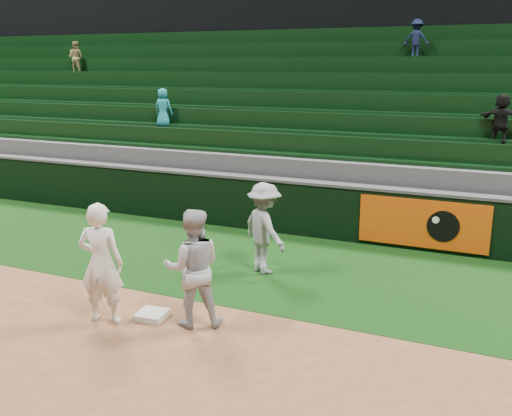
{
  "coord_description": "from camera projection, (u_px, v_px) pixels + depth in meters",
  "views": [
    {
      "loc": [
        4.39,
        -6.62,
        3.76
      ],
      "look_at": [
        0.47,
        2.3,
        1.3
      ],
      "focal_mm": 40.0,
      "sensor_mm": 36.0,
      "label": 1
    }
  ],
  "objects": [
    {
      "name": "ground",
      "position": [
        166.0,
        324.0,
        8.51
      ],
      "size": [
        70.0,
        70.0,
        0.0
      ],
      "primitive_type": "plane",
      "color": "brown",
      "rests_on": "ground"
    },
    {
      "name": "foul_grass",
      "position": [
        249.0,
        262.0,
        11.17
      ],
      "size": [
        36.0,
        4.2,
        0.01
      ],
      "primitive_type": "cube",
      "color": "black",
      "rests_on": "ground"
    },
    {
      "name": "upper_deck",
      "position": [
        400.0,
        6.0,
        22.52
      ],
      "size": [
        40.0,
        12.0,
        12.0
      ],
      "primitive_type": "cube",
      "color": "black",
      "rests_on": "ground"
    },
    {
      "name": "first_base",
      "position": [
        152.0,
        315.0,
        8.69
      ],
      "size": [
        0.47,
        0.47,
        0.1
      ],
      "primitive_type": "cube",
      "rotation": [
        0.0,
        0.0,
        0.12
      ],
      "color": "white",
      "rests_on": "ground"
    },
    {
      "name": "first_baseman",
      "position": [
        101.0,
        263.0,
        8.37
      ],
      "size": [
        0.76,
        0.59,
        1.84
      ],
      "primitive_type": "imported",
      "rotation": [
        0.0,
        0.0,
        3.39
      ],
      "color": "white",
      "rests_on": "ground"
    },
    {
      "name": "baserunner",
      "position": [
        193.0,
        268.0,
        8.29
      ],
      "size": [
        1.08,
        1.01,
        1.77
      ],
      "primitive_type": "imported",
      "rotation": [
        0.0,
        0.0,
        3.65
      ],
      "color": "#ACB0B7",
      "rests_on": "ground"
    },
    {
      "name": "base_coach",
      "position": [
        264.0,
        228.0,
        10.41
      ],
      "size": [
        1.26,
        1.12,
        1.69
      ],
      "primitive_type": "imported",
      "rotation": [
        0.0,
        0.0,
        2.56
      ],
      "color": "gray",
      "rests_on": "foul_grass"
    },
    {
      "name": "field_wall",
      "position": [
        290.0,
        206.0,
        12.96
      ],
      "size": [
        36.0,
        0.45,
        1.25
      ],
      "color": "black",
      "rests_on": "ground"
    },
    {
      "name": "stadium_seating",
      "position": [
        336.0,
        140.0,
        16.05
      ],
      "size": [
        36.0,
        5.95,
        4.97
      ],
      "color": "#3E3E40",
      "rests_on": "ground"
    }
  ]
}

